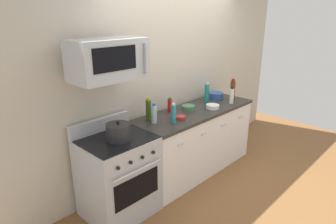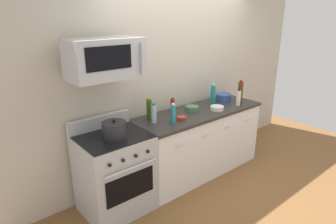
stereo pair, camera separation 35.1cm
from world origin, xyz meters
name	(u,v)px [view 1 (the left image)]	position (x,y,z in m)	size (l,w,h in m)	color
ground_plane	(194,169)	(0.00, 0.00, 0.00)	(6.03, 6.03, 0.00)	brown
back_wall	(174,75)	(0.00, 0.41, 1.35)	(5.03, 0.10, 2.70)	beige
counter_unit	(195,140)	(0.00, 0.00, 0.46)	(1.94, 0.66, 0.92)	white
range_oven	(118,175)	(-1.34, 0.00, 0.47)	(0.76, 0.69, 1.07)	#B7BABF
microwave	(108,59)	(-1.34, 0.05, 1.75)	(0.74, 0.44, 0.40)	#B7BABF
bottle_water_clear	(154,114)	(-0.75, 0.04, 1.04)	(0.06, 0.06, 0.24)	silver
bottle_dish_soap	(174,114)	(-0.59, -0.12, 1.04)	(0.06, 0.06, 0.25)	teal
bottle_sparkling_teal	(207,93)	(0.37, 0.10, 1.06)	(0.07, 0.07, 0.30)	#197F7A
bottle_olive_oil	(148,110)	(-0.73, 0.16, 1.06)	(0.07, 0.07, 0.29)	#385114
bottle_hot_sauce_red	(170,105)	(-0.33, 0.19, 1.02)	(0.06, 0.06, 0.20)	#B21914
bottle_vinegar_white	(232,96)	(0.59, -0.19, 1.04)	(0.06, 0.06, 0.24)	silver
bottle_wine_amber	(233,90)	(0.73, -0.11, 1.08)	(0.07, 0.07, 0.33)	#59330F
bowl_red_small	(181,118)	(-0.43, -0.10, 0.94)	(0.12, 0.12, 0.04)	#B72D28
bowl_white_ceramic	(213,106)	(0.20, -0.13, 0.95)	(0.18, 0.18, 0.05)	white
bowl_green_glaze	(188,107)	(-0.07, 0.08, 0.95)	(0.18, 0.18, 0.06)	#477A4C
bowl_blue_mixing	(216,95)	(0.64, 0.12, 0.97)	(0.23, 0.23, 0.10)	#2D519E
stockpot	(118,132)	(-1.34, -0.05, 1.01)	(0.26, 0.26, 0.21)	#262628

